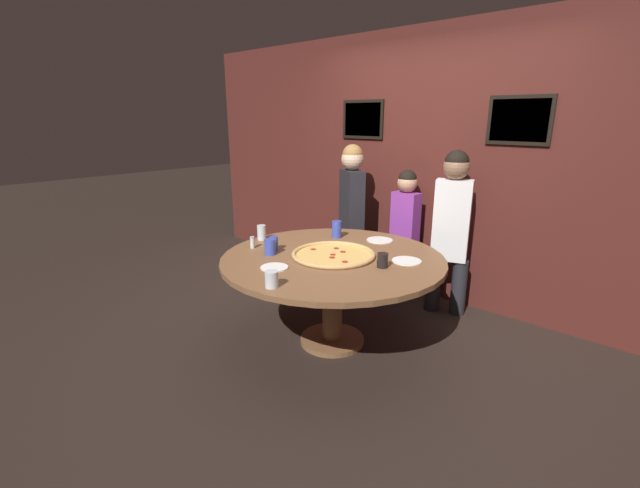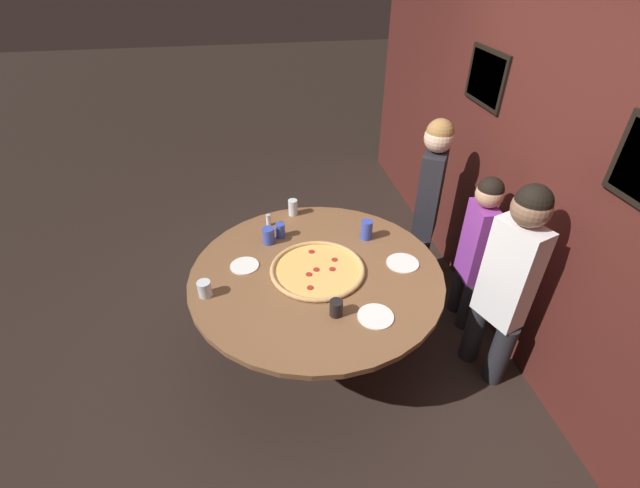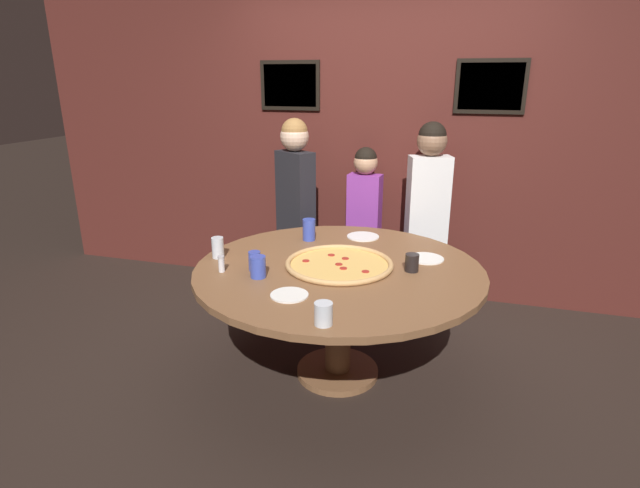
{
  "view_description": "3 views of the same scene",
  "coord_description": "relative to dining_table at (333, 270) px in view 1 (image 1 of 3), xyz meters",
  "views": [
    {
      "loc": [
        2.03,
        -2.4,
        1.78
      ],
      "look_at": [
        -0.05,
        -0.09,
        0.85
      ],
      "focal_mm": 24.0,
      "sensor_mm": 36.0,
      "label": 1
    },
    {
      "loc": [
        2.24,
        -0.37,
        2.59
      ],
      "look_at": [
        -0.01,
        0.03,
        0.96
      ],
      "focal_mm": 24.0,
      "sensor_mm": 36.0,
      "label": 2
    },
    {
      "loc": [
        0.68,
        -2.71,
        1.82
      ],
      "look_at": [
        -0.12,
        -0.01,
        0.87
      ],
      "focal_mm": 28.0,
      "sensor_mm": 36.0,
      "label": 3
    }
  ],
  "objects": [
    {
      "name": "ground_plane",
      "position": [
        0.0,
        0.0,
        -0.62
      ],
      "size": [
        24.0,
        24.0,
        0.0
      ],
      "primitive_type": "plane",
      "color": "black"
    },
    {
      "name": "back_wall",
      "position": [
        0.0,
        1.46,
        0.68
      ],
      "size": [
        6.4,
        0.08,
        2.6
      ],
      "color": "#4C1E19",
      "rests_on": "ground_plane"
    },
    {
      "name": "dining_table",
      "position": [
        0.0,
        0.0,
        0.0
      ],
      "size": [
        1.73,
        1.73,
        0.74
      ],
      "color": "brown",
      "rests_on": "ground_plane"
    },
    {
      "name": "giant_pizza",
      "position": [
        0.0,
        0.01,
        0.13
      ],
      "size": [
        0.65,
        0.65,
        0.03
      ],
      "color": "#EAB75B",
      "rests_on": "dining_table"
    },
    {
      "name": "drink_cup_near_left",
      "position": [
        0.12,
        -0.73,
        0.17
      ],
      "size": [
        0.09,
        0.09,
        0.11
      ],
      "primitive_type": "cylinder",
      "color": "silver",
      "rests_on": "dining_table"
    },
    {
      "name": "drink_cup_far_left",
      "position": [
        0.43,
        0.05,
        0.17
      ],
      "size": [
        0.08,
        0.08,
        0.1
      ],
      "primitive_type": "cylinder",
      "color": "black",
      "rests_on": "dining_table"
    },
    {
      "name": "drink_cup_far_right",
      "position": [
        -0.46,
        -0.2,
        0.17
      ],
      "size": [
        0.07,
        0.07,
        0.11
      ],
      "primitive_type": "cylinder",
      "color": "#384CB7",
      "rests_on": "dining_table"
    },
    {
      "name": "drink_cup_near_right",
      "position": [
        -0.76,
        -0.06,
        0.18
      ],
      "size": [
        0.08,
        0.08,
        0.13
      ],
      "primitive_type": "cylinder",
      "color": "silver",
      "rests_on": "dining_table"
    },
    {
      "name": "drink_cup_beside_pizza",
      "position": [
        -0.33,
        0.44,
        0.19
      ],
      "size": [
        0.09,
        0.09,
        0.15
      ],
      "primitive_type": "cylinder",
      "color": "#384CB7",
      "rests_on": "dining_table"
    },
    {
      "name": "drink_cup_centre_back",
      "position": [
        -0.4,
        -0.29,
        0.18
      ],
      "size": [
        0.09,
        0.09,
        0.12
      ],
      "primitive_type": "cylinder",
      "color": "#384CB7",
      "rests_on": "dining_table"
    },
    {
      "name": "white_plate_near_front",
      "position": [
        0.49,
        0.28,
        0.12
      ],
      "size": [
        0.22,
        0.22,
        0.01
      ],
      "primitive_type": "cylinder",
      "color": "white",
      "rests_on": "dining_table"
    },
    {
      "name": "white_plate_right_side",
      "position": [
        -0.14,
        -0.48,
        0.12
      ],
      "size": [
        0.2,
        0.2,
        0.01
      ],
      "primitive_type": "cylinder",
      "color": "white",
      "rests_on": "dining_table"
    },
    {
      "name": "white_plate_beside_cup",
      "position": [
        0.02,
        0.61,
        0.12
      ],
      "size": [
        0.23,
        0.23,
        0.01
      ],
      "primitive_type": "cylinder",
      "color": "white",
      "rests_on": "dining_table"
    },
    {
      "name": "condiment_shaker",
      "position": [
        -0.63,
        -0.28,
        0.17
      ],
      "size": [
        0.04,
        0.04,
        0.1
      ],
      "color": "silver",
      "rests_on": "dining_table"
    },
    {
      "name": "diner_far_right",
      "position": [
        0.41,
        1.15,
        0.23
      ],
      "size": [
        0.4,
        0.26,
        1.51
      ],
      "rotation": [
        0.0,
        0.0,
        -2.8
      ],
      "color": "#232328",
      "rests_on": "ground_plane"
    },
    {
      "name": "diner_centre_back",
      "position": [
        -0.64,
        1.05,
        0.24
      ],
      "size": [
        0.39,
        0.31,
        1.52
      ],
      "rotation": [
        0.0,
        0.0,
        2.6
      ],
      "color": "#232328",
      "rests_on": "ground_plane"
    },
    {
      "name": "diner_far_left",
      "position": [
        -0.1,
        1.22,
        0.11
      ],
      "size": [
        0.33,
        0.19,
        1.29
      ],
      "rotation": [
        0.0,
        0.0,
        3.06
      ],
      "color": "#232328",
      "rests_on": "ground_plane"
    }
  ]
}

